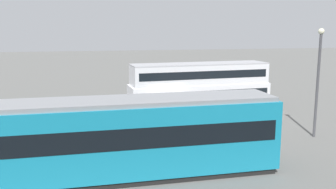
{
  "coord_description": "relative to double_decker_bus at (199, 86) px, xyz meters",
  "views": [
    {
      "loc": [
        5.6,
        26.16,
        6.64
      ],
      "look_at": [
        0.51,
        2.3,
        2.2
      ],
      "focal_mm": 40.01,
      "sensor_mm": 36.0,
      "label": 1
    }
  ],
  "objects": [
    {
      "name": "ground_plane",
      "position": [
        3.01,
        2.15,
        -1.95
      ],
      "size": [
        160.0,
        160.0,
        0.0
      ],
      "primitive_type": "plane",
      "color": "slate"
    },
    {
      "name": "double_decker_bus",
      "position": [
        0.0,
        0.0,
        0.0
      ],
      "size": [
        11.41,
        3.43,
        3.79
      ],
      "color": "white",
      "rests_on": "ground"
    },
    {
      "name": "tram_yellow",
      "position": [
        7.92,
        12.39,
        -0.11
      ],
      "size": [
        15.33,
        2.84,
        3.55
      ],
      "color": "teal",
      "rests_on": "ground"
    },
    {
      "name": "pedestrian_near_railing",
      "position": [
        5.03,
        9.06,
        -1.0
      ],
      "size": [
        0.45,
        0.45,
        1.66
      ],
      "color": "black",
      "rests_on": "ground"
    },
    {
      "name": "pedestrian_crossing",
      "position": [
        2.59,
        10.22,
        -1.05
      ],
      "size": [
        0.37,
        0.37,
        1.57
      ],
      "color": "black",
      "rests_on": "ground"
    },
    {
      "name": "pedestrian_railing",
      "position": [
        5.11,
        6.44,
        -1.2
      ],
      "size": [
        9.98,
        0.52,
        1.08
      ],
      "color": "gray",
      "rests_on": "ground"
    },
    {
      "name": "info_sign",
      "position": [
        8.43,
        6.67,
        -0.32
      ],
      "size": [
        1.11,
        0.38,
        2.34
      ],
      "color": "slate",
      "rests_on": "ground"
    },
    {
      "name": "street_lamp",
      "position": [
        -4.74,
        8.59,
        1.9
      ],
      "size": [
        0.36,
        0.36,
        6.55
      ],
      "color": "#4C4C51",
      "rests_on": "ground"
    }
  ]
}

